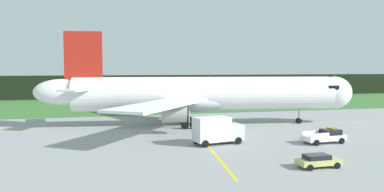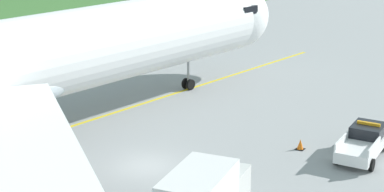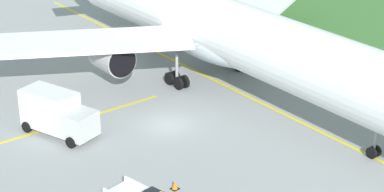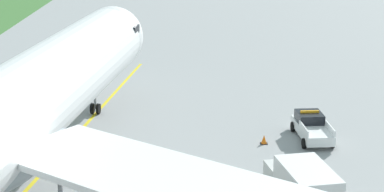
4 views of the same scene
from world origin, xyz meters
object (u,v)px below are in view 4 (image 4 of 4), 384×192
Objects in this scene: apron_cone at (264,140)px; catering_truck at (302,192)px; airliner at (11,118)px; ops_pickup_truck at (311,127)px.

catering_truck is at bearing -175.98° from apron_cone.
airliner is 9.47× the size of ops_pickup_truck.
airliner is at bearing 119.93° from ops_pickup_truck.
apron_cone is at bearing 108.59° from ops_pickup_truck.
airliner reaches higher than catering_truck.
ops_pickup_truck is at bearing -11.47° from catering_truck.
catering_truck reaches higher than apron_cone.
catering_truck is at bearing -98.98° from airliner.
apron_cone is (12.51, 0.88, -1.50)m from catering_truck.
airliner reaches higher than ops_pickup_truck.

